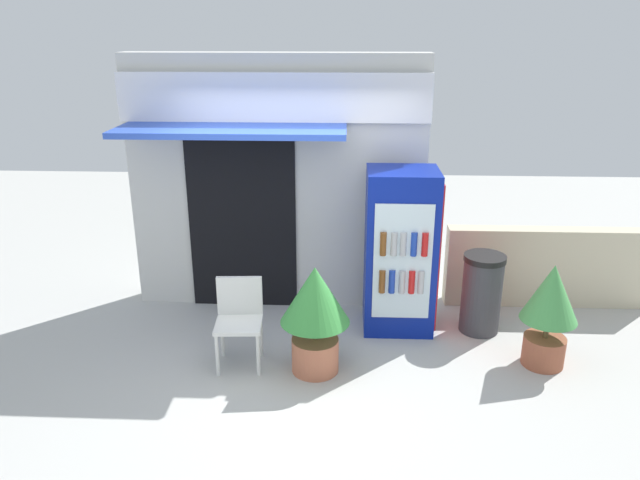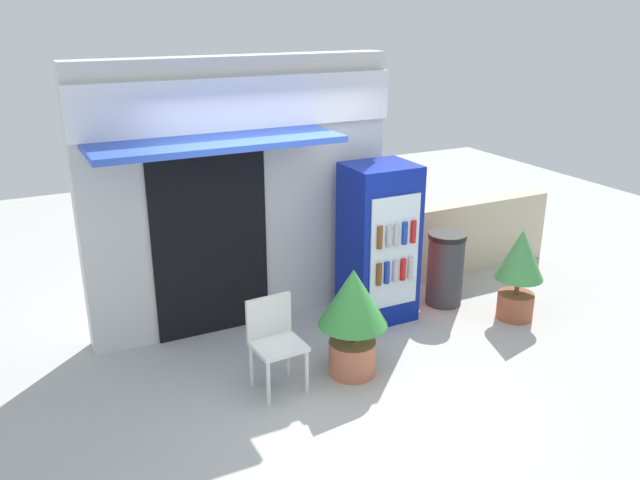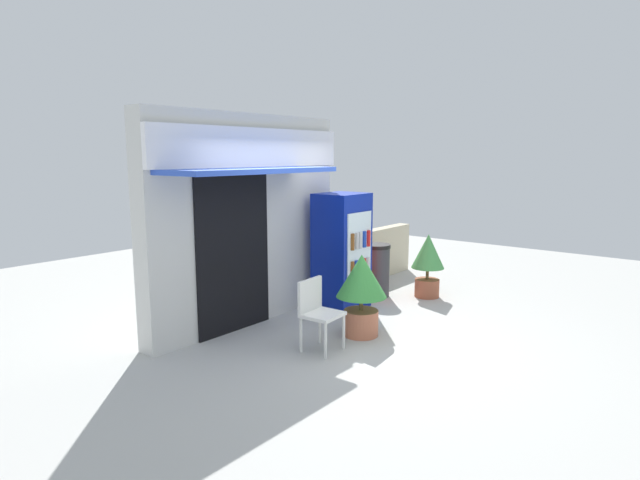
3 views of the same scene
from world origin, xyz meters
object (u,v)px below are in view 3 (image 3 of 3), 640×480
Objects in this scene: drink_cooler at (342,251)px; potted_plant_curbside at (428,260)px; potted_plant_near_shop at (361,286)px; trash_bin at (377,270)px; plastic_chair at (317,309)px.

potted_plant_curbside is (1.34, -0.73, -0.25)m from drink_cooler.
drink_cooler is 1.68× the size of potted_plant_curbside.
potted_plant_curbside is (2.19, 0.20, -0.03)m from potted_plant_near_shop.
trash_bin is at bearing 26.90° from potted_plant_near_shop.
potted_plant_near_shop is 2.20m from potted_plant_curbside.
plastic_chair is 2.56m from trash_bin.
potted_plant_curbside reaches higher than plastic_chair.
potted_plant_curbside is at bearing -28.53° from drink_cooler.
potted_plant_curbside reaches higher than trash_bin.
potted_plant_near_shop is (-0.85, -0.93, -0.22)m from drink_cooler.
trash_bin is (0.87, -0.06, -0.43)m from drink_cooler.
plastic_chair is 0.80× the size of potted_plant_near_shop.
trash_bin is (-0.48, 0.67, -0.18)m from potted_plant_curbside.
potted_plant_curbside is 0.84m from trash_bin.
potted_plant_curbside is 1.20× the size of trash_bin.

